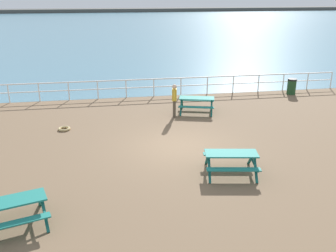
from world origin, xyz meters
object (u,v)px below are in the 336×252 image
at_px(picnic_table_near_left, 231,158).
at_px(litter_bin, 292,86).
at_px(picnic_table_mid_centre, 11,207).
at_px(visitor, 174,98).
at_px(picnic_table_near_right, 197,101).

bearing_deg(picnic_table_near_left, litter_bin, 63.18).
xyz_separation_m(picnic_table_near_left, picnic_table_mid_centre, (-6.80, -1.99, 0.00)).
xyz_separation_m(visitor, litter_bin, (7.82, 3.06, -0.47)).
height_order(picnic_table_near_right, picnic_table_mid_centre, same).
relative_size(picnic_table_near_left, litter_bin, 2.13).
relative_size(picnic_table_near_right, litter_bin, 2.25).
bearing_deg(picnic_table_mid_centre, visitor, 38.01).
height_order(picnic_table_near_left, picnic_table_near_right, same).
relative_size(picnic_table_mid_centre, visitor, 1.30).
distance_m(picnic_table_mid_centre, visitor, 10.32).
height_order(visitor, litter_bin, visitor).
xyz_separation_m(picnic_table_mid_centre, litter_bin, (13.81, 11.45, -0.10)).
height_order(picnic_table_mid_centre, visitor, visitor).
bearing_deg(litter_bin, picnic_table_mid_centre, -140.33).
bearing_deg(picnic_table_mid_centre, litter_bin, 23.18).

